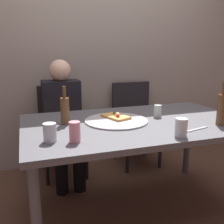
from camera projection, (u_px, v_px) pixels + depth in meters
The scene contains 15 objects.
ground_plane at pixel (135, 209), 2.15m from camera, with size 8.00×8.00×0.00m, color #513828.
back_wall at pixel (96, 46), 2.90m from camera, with size 6.00×0.10×2.60m, color gray.
dining_table at pixel (136, 130), 1.99m from camera, with size 1.66×1.00×0.74m.
pizza_tray at pixel (116, 121), 1.97m from camera, with size 0.47×0.47×0.01m, color #ADADB2.
pizza_slice_last at pixel (116, 116), 2.03m from camera, with size 0.20×0.25×0.05m.
wine_bottle at pixel (222, 109), 1.86m from camera, with size 0.07×0.07×0.31m.
beer_bottle at pixel (65, 110), 1.89m from camera, with size 0.06×0.06×0.27m.
tumbler_near at pixel (181, 128), 1.63m from camera, with size 0.08×0.08×0.11m, color silver.
tumbler_far at pixel (50, 132), 1.54m from camera, with size 0.08×0.08×0.11m, color silver.
wine_glass at pixel (158, 111), 2.10m from camera, with size 0.06×0.06×0.10m, color #B7C6BC.
soda_can at pixel (75, 132), 1.53m from camera, with size 0.07×0.07×0.12m, color pink.
table_knife at pixel (196, 129), 1.77m from camera, with size 0.22×0.02×0.01m, color #B7B7BC.
chair_left at pixel (62, 124), 2.72m from camera, with size 0.44×0.44×0.90m.
chair_right at pixel (135, 118), 2.97m from camera, with size 0.44×0.44×0.90m.
guest_in_sweater at pixel (63, 116), 2.55m from camera, with size 0.36×0.56×1.17m.
Camera 1 is at (-0.78, -1.75, 1.27)m, focal length 42.47 mm.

